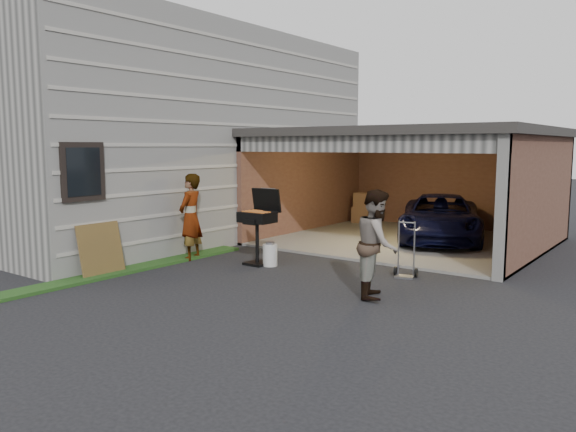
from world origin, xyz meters
name	(u,v)px	position (x,y,z in m)	size (l,w,h in m)	color
ground	(211,288)	(0.00, 0.00, 0.00)	(80.00, 80.00, 0.00)	black
house	(158,137)	(-6.00, 4.00, 2.75)	(7.00, 11.00, 5.50)	#474744
groundcover_strip	(85,279)	(-2.25, -1.00, 0.03)	(0.50, 8.00, 0.06)	#193814
garage	(415,170)	(0.76, 6.79, 1.87)	(6.80, 6.30, 2.90)	#605E59
minivan	(440,220)	(1.45, 6.90, 0.59)	(1.95, 4.22, 1.17)	black
woman	(191,217)	(-2.10, 1.54, 0.94)	(0.69, 0.45, 1.89)	silver
man	(377,244)	(2.60, 1.22, 0.89)	(0.86, 0.67, 1.78)	#45241B
bbq_grill	(258,220)	(-0.60, 2.04, 0.95)	(0.71, 0.63, 1.59)	black
propane_tank	(270,255)	(-0.30, 2.06, 0.23)	(0.30, 0.30, 0.46)	silver
plywood_panel	(101,250)	(-2.34, -0.57, 0.51)	(0.04, 0.92, 1.03)	#503F1B
hand_truck	(405,266)	(2.38, 2.81, 0.20)	(0.47, 0.40, 1.06)	gray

